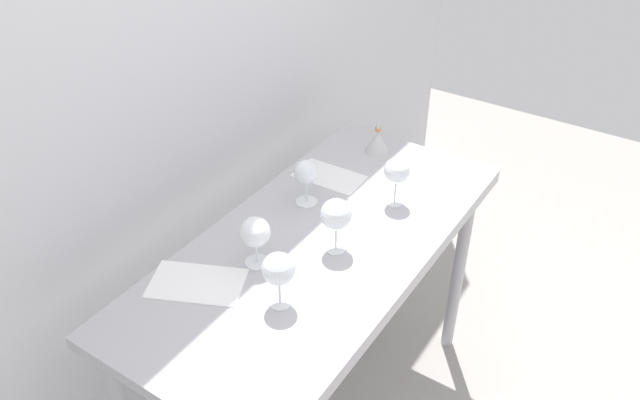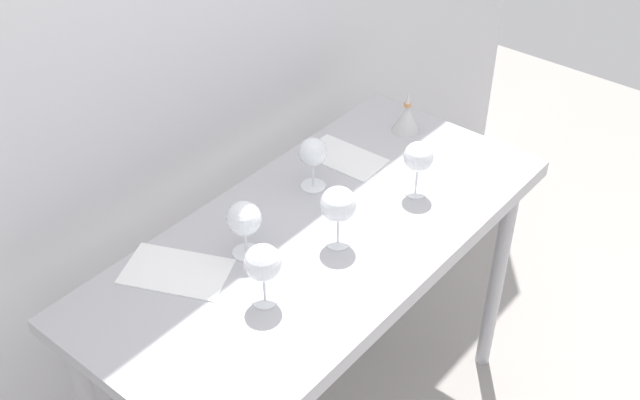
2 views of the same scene
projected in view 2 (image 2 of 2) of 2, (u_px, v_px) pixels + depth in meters
name	position (u px, v px, depth m)	size (l,w,h in m)	color
back_wall	(180.00, 44.00, 2.14)	(3.80, 0.04, 2.60)	silver
steel_counter	(321.00, 260.00, 2.19)	(1.40, 0.65, 0.90)	#B0B0B5
wine_glass_near_center	(338.00, 205.00, 2.02)	(0.10, 0.10, 0.18)	white
wine_glass_near_right	(418.00, 158.00, 2.19)	(0.09, 0.09, 0.17)	white
wine_glass_near_left	(263.00, 264.00, 1.85)	(0.09, 0.09, 0.17)	white
wine_glass_far_right	(313.00, 154.00, 2.22)	(0.08, 0.08, 0.16)	white
wine_glass_far_left	(244.00, 220.00, 1.99)	(0.09, 0.09, 0.16)	white
tasting_sheet_upper	(345.00, 157.00, 2.41)	(0.14, 0.24, 0.00)	white
tasting_sheet_lower	(176.00, 271.00, 2.00)	(0.16, 0.27, 0.00)	white
decanter_funnel	(407.00, 118.00, 2.51)	(0.09, 0.09, 0.14)	silver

